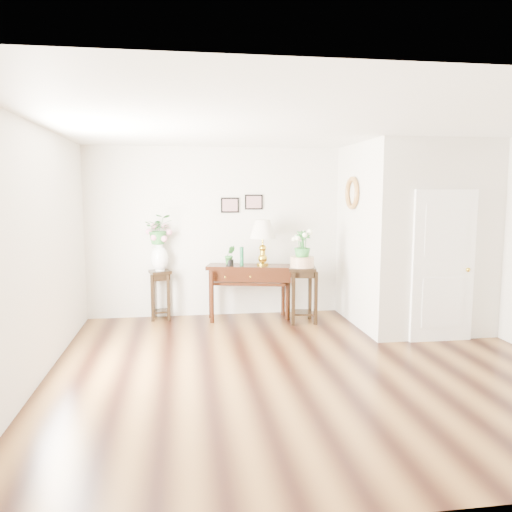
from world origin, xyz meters
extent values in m
cube|color=brown|center=(0.00, 0.00, 0.00)|extent=(6.00, 5.50, 0.02)
cube|color=white|center=(0.00, 0.00, 2.80)|extent=(6.00, 5.50, 0.02)
cube|color=silver|center=(0.00, 2.75, 1.40)|extent=(6.00, 0.02, 2.80)
cube|color=silver|center=(0.00, -2.75, 1.40)|extent=(6.00, 0.02, 2.80)
cube|color=silver|center=(-3.00, 0.00, 1.40)|extent=(0.02, 5.50, 2.80)
cube|color=silver|center=(2.10, 1.77, 1.40)|extent=(1.80, 1.95, 2.80)
cube|color=white|center=(2.10, 0.78, 1.05)|extent=(0.90, 0.05, 2.10)
cube|color=black|center=(-0.65, 2.73, 1.85)|extent=(0.30, 0.02, 0.25)
cube|color=black|center=(-0.25, 2.73, 1.90)|extent=(0.30, 0.02, 0.25)
torus|color=#AA7B33|center=(1.16, 1.90, 2.05)|extent=(0.07, 0.51, 0.51)
cube|color=black|center=(-0.39, 2.36, 0.44)|extent=(1.40, 0.75, 0.89)
cube|color=gold|center=(-0.16, 2.36, 1.24)|extent=(0.44, 0.44, 0.74)
cylinder|color=#104D2B|center=(-0.50, 2.36, 1.06)|extent=(0.07, 0.07, 0.30)
imported|color=#2E7A32|center=(-0.69, 2.36, 1.04)|extent=(0.18, 0.15, 0.31)
cube|color=black|center=(-1.81, 2.57, 0.40)|extent=(0.39, 0.39, 0.80)
imported|color=#2E7A32|center=(-1.81, 2.57, 1.45)|extent=(0.44, 0.39, 0.48)
cube|color=black|center=(0.42, 2.04, 0.44)|extent=(0.49, 0.49, 0.89)
cylinder|color=beige|center=(0.42, 2.04, 0.97)|extent=(0.44, 0.44, 0.17)
imported|color=#2E7A32|center=(0.42, 2.04, 1.24)|extent=(0.27, 0.27, 0.45)
camera|label=1|loc=(-1.44, -5.54, 2.06)|focal=35.00mm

